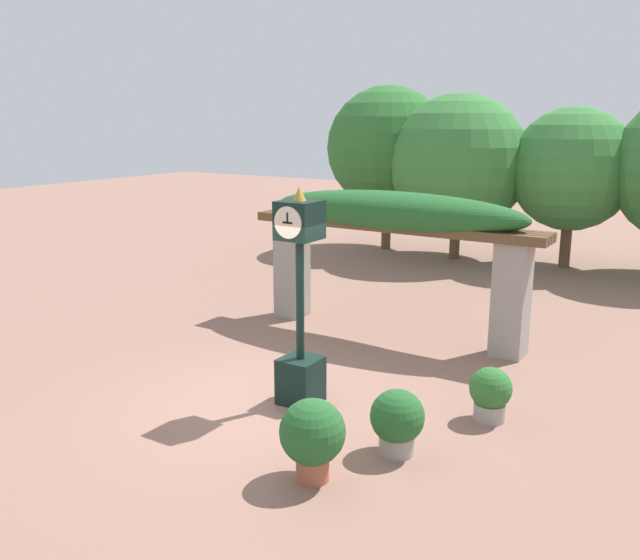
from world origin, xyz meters
TOP-DOWN VIEW (x-y plane):
  - ground_plane at (0.00, 0.00)m, footprint 60.00×60.00m
  - pedestal_clock at (0.33, 0.21)m, footprint 0.52×0.55m
  - pergola at (0.00, 3.64)m, footprint 5.48×1.13m
  - potted_plant_near_left at (2.73, 1.05)m, footprint 0.55×0.55m
  - potted_plant_near_right at (2.11, -0.42)m, footprint 0.64×0.64m
  - potted_plant_far_left at (1.60, -1.44)m, footprint 0.72×0.72m
  - tree_line at (-0.05, 11.09)m, footprint 11.54×4.45m

SIDE VIEW (x-z plane):
  - ground_plane at x=0.00m, z-range 0.00..0.00m
  - potted_plant_near_left at x=2.73m, z-range 0.02..0.74m
  - potted_plant_near_right at x=2.11m, z-range 0.03..0.82m
  - potted_plant_far_left at x=1.60m, z-range 0.06..0.99m
  - pedestal_clock at x=0.33m, z-range -0.15..2.84m
  - pergola at x=0.00m, z-range 0.67..3.27m
  - tree_line at x=-0.05m, z-range 0.33..5.11m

